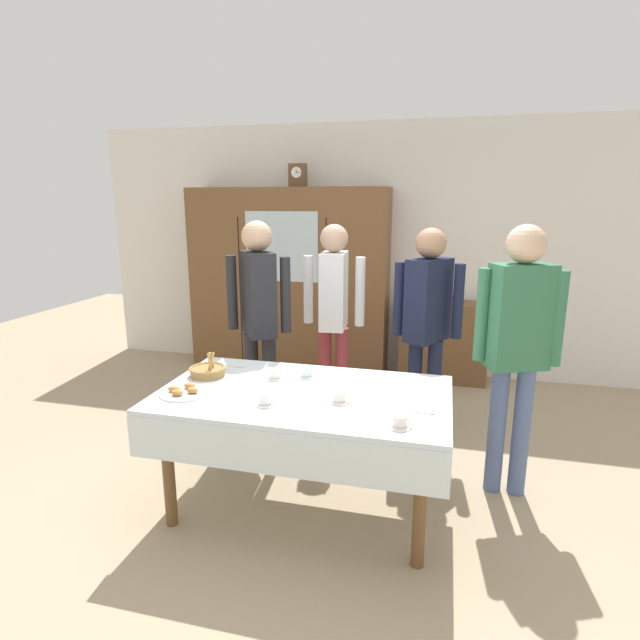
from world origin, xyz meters
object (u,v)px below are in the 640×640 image
at_px(mantel_clock, 298,175).
at_px(person_by_cabinet, 427,315).
at_px(person_behind_table_right, 518,335).
at_px(pastry_plate, 184,392).
at_px(spoon_front_edge, 427,413).
at_px(person_behind_table_left, 334,304).
at_px(dining_table, 302,410).
at_px(tea_cup_front_edge, 276,374).
at_px(tea_cup_far_right, 340,398).
at_px(spoon_mid_left, 239,367).
at_px(wall_cabinet, 289,282).
at_px(tea_cup_near_left, 266,400).
at_px(bread_basket, 208,371).
at_px(bookshelf_low, 443,341).
at_px(tea_cup_far_left, 400,422).
at_px(person_beside_shelf, 259,308).
at_px(tea_cup_mid_left, 307,373).
at_px(book_stack, 445,300).

distance_m(mantel_clock, person_by_cabinet, 2.33).
bearing_deg(person_behind_table_right, pastry_plate, -159.94).
height_order(spoon_front_edge, person_behind_table_left, person_behind_table_left).
xyz_separation_m(dining_table, tea_cup_front_edge, (-0.24, 0.21, 0.13)).
relative_size(tea_cup_far_right, pastry_plate, 0.46).
bearing_deg(person_behind_table_left, spoon_mid_left, -114.66).
bearing_deg(spoon_front_edge, wall_cabinet, 121.15).
height_order(tea_cup_near_left, bread_basket, bread_basket).
relative_size(bookshelf_low, tea_cup_far_left, 6.95).
distance_m(mantel_clock, person_behind_table_right, 3.07).
bearing_deg(bookshelf_low, tea_cup_near_left, -108.48).
bearing_deg(bookshelf_low, dining_table, -106.79).
bearing_deg(spoon_mid_left, tea_cup_far_left, -30.11).
distance_m(person_behind_table_right, person_beside_shelf, 1.89).
xyz_separation_m(tea_cup_near_left, person_behind_table_left, (0.05, 1.54, 0.24)).
height_order(wall_cabinet, person_behind_table_left, wall_cabinet).
distance_m(tea_cup_far_left, person_behind_table_right, 1.09).
distance_m(tea_cup_near_left, spoon_mid_left, 0.69).
height_order(tea_cup_mid_left, person_by_cabinet, person_by_cabinet).
bearing_deg(book_stack, person_by_cabinet, -94.93).
distance_m(person_behind_table_left, person_beside_shelf, 0.66).
bearing_deg(bookshelf_low, bread_basket, -120.86).
relative_size(person_by_cabinet, person_beside_shelf, 0.97).
bearing_deg(book_stack, mantel_clock, -178.14).
relative_size(tea_cup_near_left, person_by_cabinet, 0.08).
distance_m(bread_basket, person_by_cabinet, 1.69).
distance_m(bookshelf_low, tea_cup_mid_left, 2.52).
relative_size(tea_cup_front_edge, person_by_cabinet, 0.08).
height_order(tea_cup_front_edge, pastry_plate, tea_cup_front_edge).
xyz_separation_m(mantel_clock, tea_cup_far_left, (1.38, -2.90, -1.34)).
bearing_deg(tea_cup_mid_left, spoon_front_edge, -27.17).
height_order(mantel_clock, spoon_mid_left, mantel_clock).
bearing_deg(tea_cup_far_right, bread_basket, 166.52).
relative_size(dining_table, spoon_front_edge, 14.50).
height_order(tea_cup_far_left, spoon_front_edge, tea_cup_far_left).
height_order(mantel_clock, bread_basket, mantel_clock).
height_order(dining_table, mantel_clock, mantel_clock).
bearing_deg(tea_cup_mid_left, person_behind_table_left, 93.02).
height_order(tea_cup_far_left, pastry_plate, tea_cup_far_left).
bearing_deg(person_behind_table_left, dining_table, -85.39).
xyz_separation_m(dining_table, tea_cup_far_right, (0.24, -0.06, 0.13)).
distance_m(wall_cabinet, mantel_clock, 1.14).
height_order(spoon_mid_left, person_behind_table_left, person_behind_table_left).
relative_size(wall_cabinet, person_beside_shelf, 1.26).
bearing_deg(book_stack, pastry_plate, -117.73).
xyz_separation_m(bread_basket, spoon_mid_left, (0.13, 0.21, -0.03)).
bearing_deg(tea_cup_far_left, book_stack, 86.25).
relative_size(bookshelf_low, pastry_plate, 3.23).
relative_size(bread_basket, person_beside_shelf, 0.14).
distance_m(pastry_plate, person_behind_table_left, 1.63).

